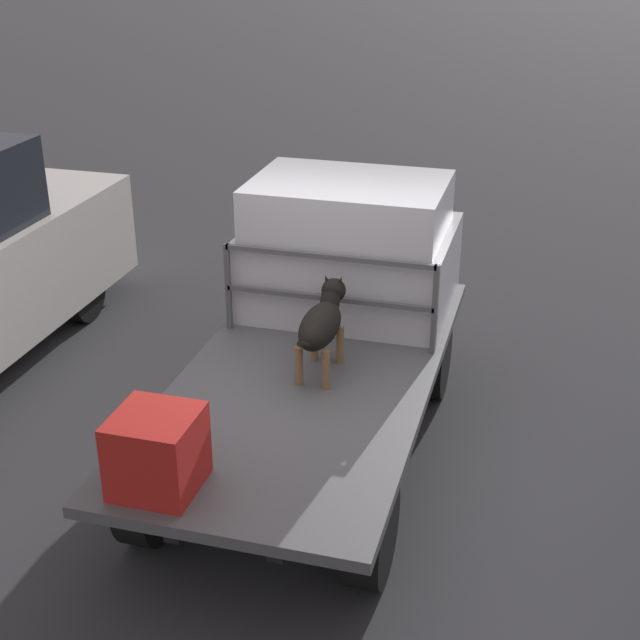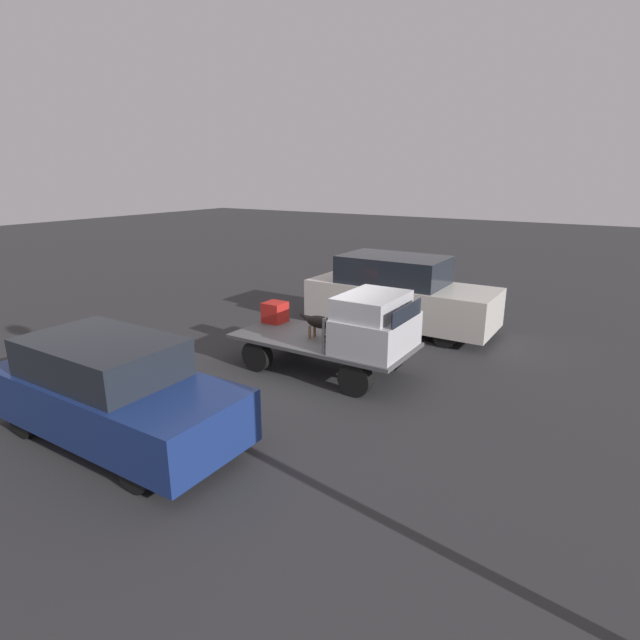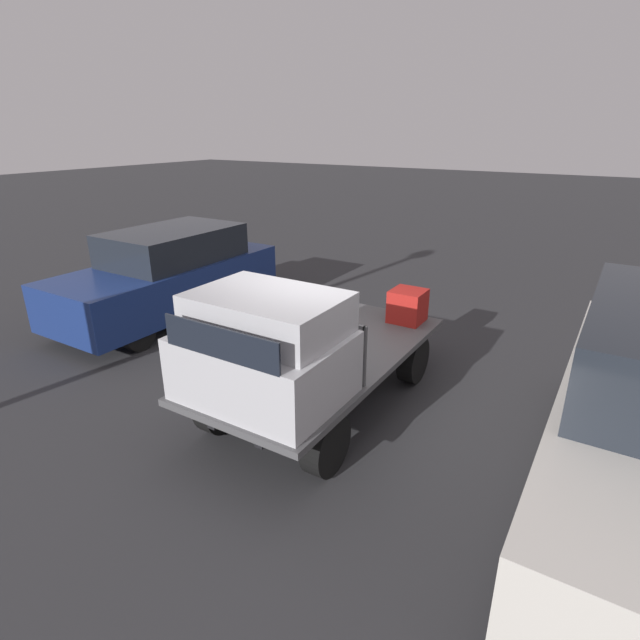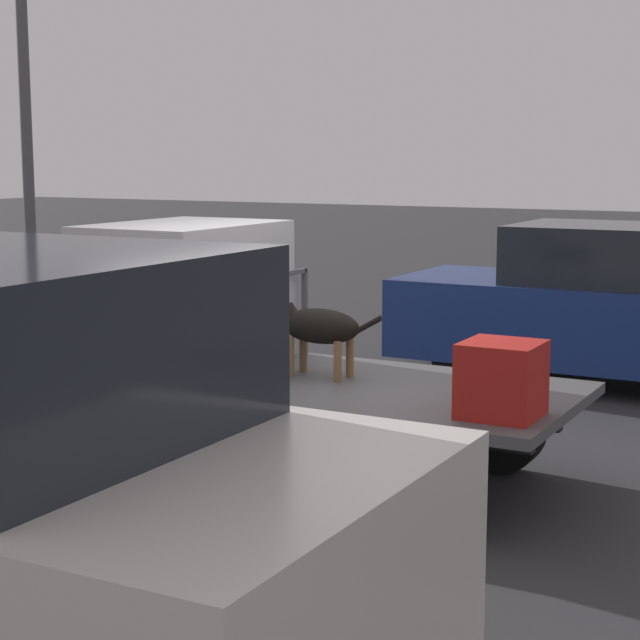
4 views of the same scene
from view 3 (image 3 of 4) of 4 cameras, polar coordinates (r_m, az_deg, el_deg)
The scene contains 7 objects.
ground_plane at distance 6.90m, azimuth 0.56°, elevation -9.42°, with size 80.00×80.00×0.00m, color #2D2D30.
flatbed_truck at distance 6.64m, azimuth 0.58°, elevation -5.30°, with size 3.97×1.84×0.75m.
truck_cab at distance 5.40m, azimuth -6.29°, elevation -3.27°, with size 1.33×1.72×1.14m.
truck_headboard at distance 5.94m, azimuth -2.11°, elevation -1.35°, with size 0.04×1.72×0.74m.
dog at distance 6.40m, azimuth -0.30°, elevation -0.55°, with size 1.04×0.27×0.65m.
cargo_crate at distance 7.64m, azimuth 9.98°, elevation 1.61°, with size 0.49×0.49×0.49m.
parked_sedan at distance 10.13m, azimuth -16.82°, elevation 5.02°, with size 4.53×1.81×1.70m.
Camera 3 is at (5.08, 3.08, 3.51)m, focal length 28.00 mm.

